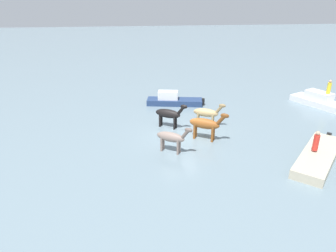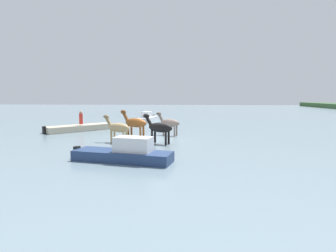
# 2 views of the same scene
# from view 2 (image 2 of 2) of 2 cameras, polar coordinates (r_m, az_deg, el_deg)

# --- Properties ---
(ground_plane) EXTENTS (164.25, 164.25, 0.00)m
(ground_plane) POSITION_cam_2_polar(r_m,az_deg,el_deg) (19.30, -3.06, -2.95)
(ground_plane) COLOR slate
(horse_pinto_flank) EXTENTS (1.56, 2.15, 1.81)m
(horse_pinto_flank) POSITION_cam_2_polar(r_m,az_deg,el_deg) (21.46, 0.25, 0.67)
(horse_pinto_flank) COLOR gray
(horse_pinto_flank) RESTS_ON ground_plane
(horse_dark_mare) EXTENTS (1.74, 2.45, 2.05)m
(horse_dark_mare) POSITION_cam_2_polar(r_m,az_deg,el_deg) (20.35, -7.02, 0.68)
(horse_dark_mare) COLOR brown
(horse_dark_mare) RESTS_ON ground_plane
(horse_mid_herd) EXTENTS (1.64, 2.28, 1.92)m
(horse_mid_herd) POSITION_cam_2_polar(r_m,az_deg,el_deg) (17.71, -1.88, -0.33)
(horse_mid_herd) COLOR black
(horse_mid_herd) RESTS_ON ground_plane
(horse_lead) EXTENTS (1.46, 2.24, 1.83)m
(horse_lead) POSITION_cam_2_polar(r_m,az_deg,el_deg) (18.29, -10.53, -0.36)
(horse_lead) COLOR tan
(horse_lead) RESTS_ON ground_plane
(boat_skiff_near) EXTENTS (5.49, 5.26, 0.78)m
(boat_skiff_near) POSITION_cam_2_polar(r_m,az_deg,el_deg) (25.67, -18.16, -0.54)
(boat_skiff_near) COLOR #B7AD93
(boat_skiff_near) RESTS_ON ground_plane
(boat_dinghy_port) EXTENTS (2.24, 5.08, 1.34)m
(boat_dinghy_port) POSITION_cam_2_polar(r_m,az_deg,el_deg) (13.11, -9.20, -6.00)
(boat_dinghy_port) COLOR navy
(boat_dinghy_port) RESTS_ON ground_plane
(boat_tender_starboard) EXTENTS (5.34, 2.02, 1.35)m
(boat_tender_starboard) POSITION_cam_2_polar(r_m,az_deg,el_deg) (34.26, -4.29, 1.59)
(boat_tender_starboard) COLOR silver
(boat_tender_starboard) RESTS_ON ground_plane
(person_boatman_standing) EXTENTS (0.32, 0.32, 1.19)m
(person_boatman_standing) POSITION_cam_2_polar(r_m,az_deg,el_deg) (25.36, -17.88, 1.63)
(person_boatman_standing) COLOR red
(person_boatman_standing) RESTS_ON boat_skiff_near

